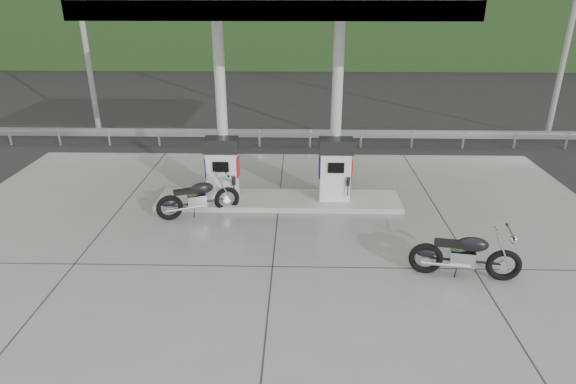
{
  "coord_description": "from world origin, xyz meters",
  "views": [
    {
      "loc": [
        0.57,
        -10.28,
        5.76
      ],
      "look_at": [
        0.3,
        1.0,
        1.0
      ],
      "focal_mm": 30.0,
      "sensor_mm": 36.0,
      "label": 1
    }
  ],
  "objects_px": {
    "gas_pump_right": "(335,170)",
    "motorcycle_right": "(465,255)",
    "motorcycle_left": "(198,198)",
    "gas_pump_left": "(222,169)"
  },
  "relations": [
    {
      "from": "gas_pump_left",
      "to": "motorcycle_left",
      "type": "height_order",
      "value": "gas_pump_left"
    },
    {
      "from": "motorcycle_right",
      "to": "gas_pump_right",
      "type": "bearing_deg",
      "value": 132.98
    },
    {
      "from": "gas_pump_right",
      "to": "motorcycle_left",
      "type": "bearing_deg",
      "value": -167.14
    },
    {
      "from": "gas_pump_left",
      "to": "gas_pump_right",
      "type": "relative_size",
      "value": 1.0
    },
    {
      "from": "gas_pump_right",
      "to": "motorcycle_left",
      "type": "height_order",
      "value": "gas_pump_right"
    },
    {
      "from": "gas_pump_left",
      "to": "motorcycle_left",
      "type": "bearing_deg",
      "value": -122.98
    },
    {
      "from": "gas_pump_right",
      "to": "motorcycle_left",
      "type": "xyz_separation_m",
      "value": [
        -3.76,
        -0.86,
        -0.54
      ]
    },
    {
      "from": "gas_pump_right",
      "to": "motorcycle_right",
      "type": "bearing_deg",
      "value": -56.11
    },
    {
      "from": "gas_pump_left",
      "to": "motorcycle_left",
      "type": "relative_size",
      "value": 0.84
    },
    {
      "from": "gas_pump_left",
      "to": "motorcycle_right",
      "type": "height_order",
      "value": "gas_pump_left"
    }
  ]
}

